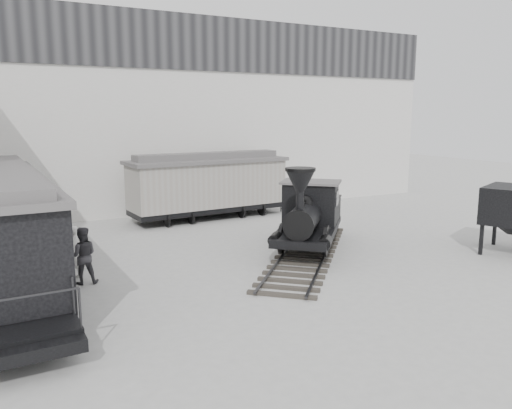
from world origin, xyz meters
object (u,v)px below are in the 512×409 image
boxcar (209,184)px  visitor_a (73,253)px  locomotive (309,219)px  visitor_b (83,256)px

boxcar → visitor_a: boxcar is taller
locomotive → visitor_a: 9.16m
visitor_a → locomotive: bearing=134.2°
locomotive → visitor_b: 8.91m
locomotive → visitor_b: bearing=-137.9°
visitor_a → visitor_b: bearing=67.9°
boxcar → visitor_a: (-7.92, -7.63, -0.94)m
visitor_a → visitor_b: size_ratio=0.98×
locomotive → boxcar: boxcar is taller
locomotive → visitor_a: size_ratio=4.86×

